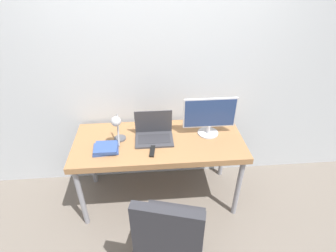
% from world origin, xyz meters
% --- Properties ---
extents(ground_plane, '(12.00, 12.00, 0.00)m').
position_xyz_m(ground_plane, '(0.00, 0.00, 0.00)').
color(ground_plane, '#70665B').
extents(wall_back, '(8.00, 0.05, 2.60)m').
position_xyz_m(wall_back, '(0.00, 0.76, 1.30)').
color(wall_back, silver).
rests_on(wall_back, ground_plane).
extents(desk, '(1.63, 0.70, 0.78)m').
position_xyz_m(desk, '(0.00, 0.35, 0.71)').
color(desk, '#996B42').
rests_on(desk, ground_plane).
extents(laptop, '(0.36, 0.25, 0.27)m').
position_xyz_m(laptop, '(-0.04, 0.39, 0.83)').
color(laptop, '#38383D').
rests_on(laptop, desk).
extents(monitor, '(0.51, 0.20, 0.39)m').
position_xyz_m(monitor, '(0.50, 0.42, 0.98)').
color(monitor, '#B7B7BC').
rests_on(monitor, desk).
extents(desk_lamp, '(0.11, 0.22, 0.33)m').
position_xyz_m(desk_lamp, '(-0.37, 0.30, 0.99)').
color(desk_lamp, '#4C4C51').
rests_on(desk_lamp, desk).
extents(office_chair, '(0.61, 0.62, 0.99)m').
position_xyz_m(office_chair, '(0.03, -0.53, 0.55)').
color(office_chair, black).
rests_on(office_chair, ground_plane).
extents(book_stack, '(0.24, 0.21, 0.05)m').
position_xyz_m(book_stack, '(-0.49, 0.23, 0.80)').
color(book_stack, '#334C8C').
rests_on(book_stack, desk).
extents(tv_remote, '(0.06, 0.15, 0.02)m').
position_xyz_m(tv_remote, '(-0.07, 0.17, 0.79)').
color(tv_remote, black).
rests_on(tv_remote, desk).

